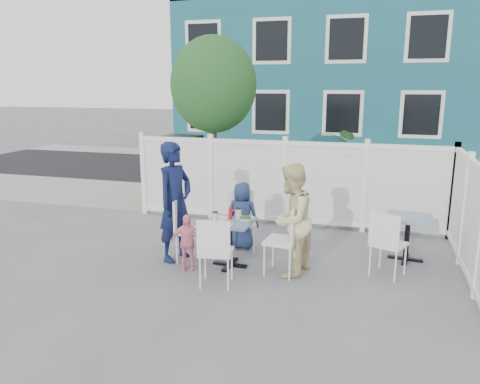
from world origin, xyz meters
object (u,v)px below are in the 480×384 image
(chair_left, at_px, (186,225))
(man, at_px, (175,202))
(spare_table, at_px, (408,226))
(chair_near, at_px, (215,247))
(chair_back, at_px, (241,215))
(chair_right, at_px, (287,235))
(woman, at_px, (291,220))
(utility_cabinet, at_px, (183,168))
(boy, at_px, (242,215))
(main_table, at_px, (230,231))
(toddler, at_px, (187,242))

(chair_left, bearing_deg, man, -92.73)
(spare_table, distance_m, chair_near, 3.00)
(chair_near, height_order, man, man)
(chair_back, bearing_deg, chair_left, 28.64)
(chair_right, height_order, chair_near, chair_right)
(chair_left, distance_m, woman, 1.62)
(chair_left, bearing_deg, utility_cabinet, -162.07)
(boy, bearing_deg, utility_cabinet, -50.43)
(main_table, distance_m, chair_near, 0.75)
(chair_left, xyz_separation_m, chair_near, (0.74, -0.81, -0.00))
(chair_right, bearing_deg, chair_left, 91.27)
(man, bearing_deg, spare_table, -58.35)
(main_table, xyz_separation_m, man, (-0.87, 0.05, 0.36))
(utility_cabinet, distance_m, chair_near, 5.18)
(chair_near, bearing_deg, chair_right, 30.00)
(chair_left, xyz_separation_m, woman, (1.60, -0.10, 0.23))
(chair_left, bearing_deg, boy, 133.31)
(utility_cabinet, relative_size, boy, 1.28)
(toddler, bearing_deg, boy, 45.87)
(chair_near, distance_m, man, 1.26)
(chair_back, xyz_separation_m, toddler, (-0.51, -1.07, -0.14))
(chair_near, bearing_deg, spare_table, 25.58)
(spare_table, relative_size, chair_right, 0.74)
(woman, relative_size, boy, 1.44)
(chair_right, bearing_deg, chair_back, 52.86)
(chair_near, relative_size, boy, 0.87)
(main_table, relative_size, man, 0.38)
(chair_back, height_order, chair_near, chair_back)
(utility_cabinet, xyz_separation_m, toddler, (1.80, -4.13, -0.29))
(chair_near, distance_m, toddler, 0.77)
(man, distance_m, woman, 1.77)
(chair_near, distance_m, boy, 1.57)
(chair_left, xyz_separation_m, chair_back, (0.66, 0.72, -0.00))
(utility_cabinet, bearing_deg, chair_left, -60.37)
(chair_right, height_order, chair_back, chair_right)
(chair_left, distance_m, man, 0.38)
(woman, bearing_deg, chair_right, -30.92)
(chair_right, distance_m, man, 1.76)
(chair_right, xyz_separation_m, chair_near, (-0.82, -0.68, -0.03))
(utility_cabinet, relative_size, chair_back, 1.47)
(chair_left, bearing_deg, chair_near, 36.89)
(woman, distance_m, toddler, 1.52)
(chair_near, xyz_separation_m, man, (-0.91, 0.80, 0.35))
(spare_table, xyz_separation_m, chair_near, (-2.46, -1.73, 0.02))
(chair_right, height_order, man, man)
(main_table, xyz_separation_m, chair_left, (-0.71, 0.06, 0.02))
(boy, bearing_deg, chair_right, 137.91)
(main_table, bearing_deg, woman, -2.42)
(spare_table, bearing_deg, chair_back, -175.66)
(chair_back, height_order, boy, boy)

